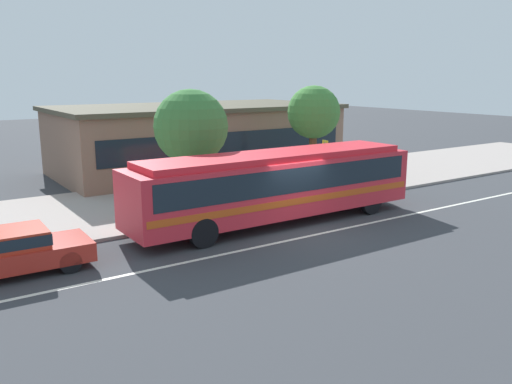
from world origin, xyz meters
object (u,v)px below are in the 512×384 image
bus_stop_sign (325,161)px  street_tree_mid_block (314,113)px  transit_bus (277,182)px  pedestrian_waiting_near_sign (320,175)px  pedestrian_walking_along_curb (347,171)px  street_tree_near_stop (191,127)px  sedan_behind_bus (5,250)px

bus_stop_sign → street_tree_mid_block: street_tree_mid_block is taller
transit_bus → pedestrian_waiting_near_sign: 4.32m
pedestrian_walking_along_curb → street_tree_near_stop: size_ratio=0.35×
pedestrian_walking_along_curb → street_tree_near_stop: (-7.41, 1.52, 2.35)m
sedan_behind_bus → street_tree_mid_block: (15.31, 4.91, 2.98)m
street_tree_near_stop → bus_stop_sign: bearing=-15.3°
transit_bus → pedestrian_waiting_near_sign: transit_bus is taller
transit_bus → street_tree_mid_block: size_ratio=2.38×
pedestrian_walking_along_curb → transit_bus: bearing=-159.2°
street_tree_near_stop → street_tree_mid_block: size_ratio=0.99×
pedestrian_waiting_near_sign → street_tree_mid_block: (1.90, 2.81, 2.55)m
sedan_behind_bus → pedestrian_waiting_near_sign: 13.58m
sedan_behind_bus → bus_stop_sign: bearing=9.3°
bus_stop_sign → street_tree_near_stop: (-5.90, 1.62, 1.70)m
transit_bus → bus_stop_sign: size_ratio=4.57×
sedan_behind_bus → bus_stop_sign: (13.79, 2.26, 1.04)m
pedestrian_walking_along_curb → street_tree_mid_block: (-0.00, 2.55, 2.58)m
pedestrian_waiting_near_sign → street_tree_mid_block: street_tree_mid_block is taller
bus_stop_sign → street_tree_near_stop: street_tree_near_stop is taller
pedestrian_walking_along_curb → street_tree_mid_block: street_tree_mid_block is taller
pedestrian_waiting_near_sign → street_tree_near_stop: size_ratio=0.36×
sedan_behind_bus → bus_stop_sign: 14.02m
street_tree_near_stop → pedestrian_waiting_near_sign: bearing=-18.0°
sedan_behind_bus → street_tree_near_stop: street_tree_near_stop is taller
transit_bus → sedan_behind_bus: bearing=-178.9°
street_tree_mid_block → pedestrian_waiting_near_sign: bearing=-124.0°
pedestrian_walking_along_curb → street_tree_mid_block: size_ratio=0.35×
street_tree_mid_block → sedan_behind_bus: bearing=-162.2°
sedan_behind_bus → street_tree_mid_block: street_tree_mid_block is taller
transit_bus → street_tree_mid_block: 7.73m
bus_stop_sign → street_tree_mid_block: size_ratio=0.52×
sedan_behind_bus → pedestrian_waiting_near_sign: size_ratio=2.54×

